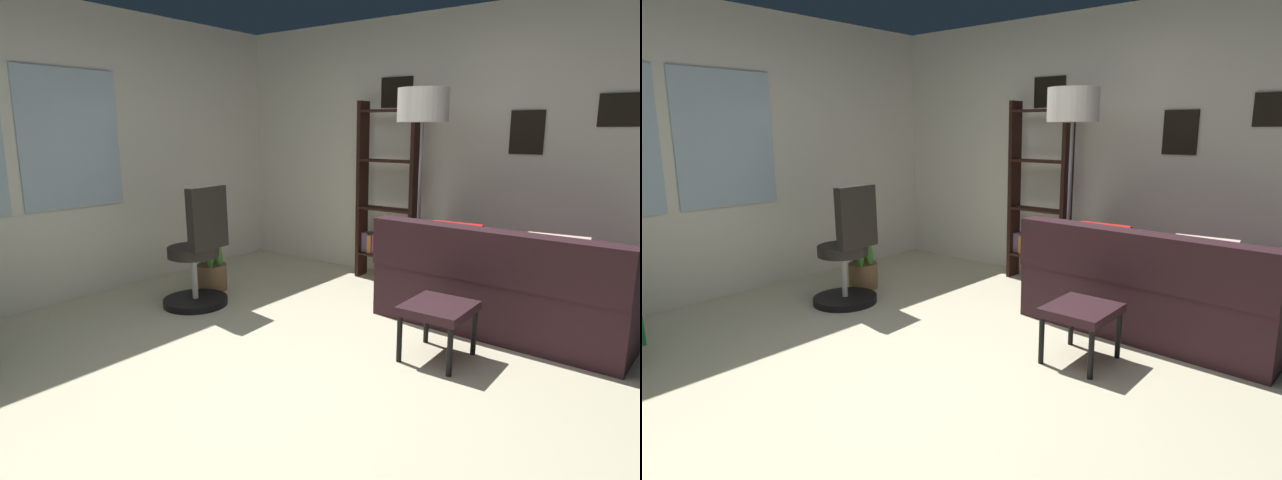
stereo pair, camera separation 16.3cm
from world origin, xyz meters
TOP-DOWN VIEW (x-y plane):
  - ground_plane at (0.00, 0.00)m, footprint 5.03×5.37m
  - wall_back_with_windows at (-0.02, 2.73)m, footprint 5.03×0.12m
  - wall_right_with_frames at (2.56, -0.00)m, footprint 0.12×5.37m
  - couch at (1.90, -0.78)m, footprint 1.77×1.97m
  - footstool at (0.84, -0.50)m, footprint 0.47×0.41m
  - office_chair at (0.59, 1.62)m, footprint 0.56×0.56m
  - bookshelf at (2.30, 0.74)m, footprint 0.18×0.64m
  - floor_lamp at (1.87, 0.18)m, footprint 0.43×0.43m
  - potted_plant at (0.97, 1.89)m, footprint 0.34×0.34m

SIDE VIEW (x-z plane):
  - ground_plane at x=0.00m, z-range -0.10..0.00m
  - potted_plant at x=0.97m, z-range -0.08..0.62m
  - couch at x=1.90m, z-range -0.12..0.70m
  - footstool at x=0.84m, z-range 0.14..0.52m
  - office_chair at x=0.59m, z-range -0.11..0.95m
  - bookshelf at x=2.30m, z-range -0.13..1.67m
  - wall_right_with_frames at x=2.56m, z-range 0.00..2.61m
  - wall_back_with_windows at x=-0.02m, z-range 0.01..2.61m
  - floor_lamp at x=1.87m, z-range 0.70..2.56m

